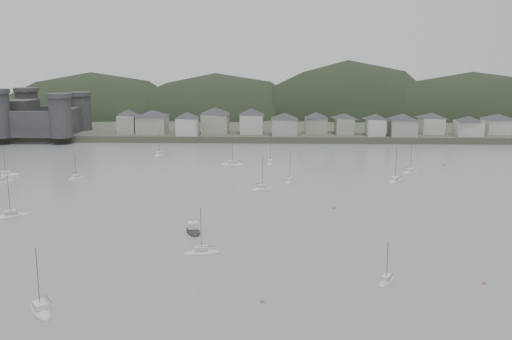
{
  "coord_description": "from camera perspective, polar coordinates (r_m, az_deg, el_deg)",
  "views": [
    {
      "loc": [
        5.6,
        -92.08,
        38.37
      ],
      "look_at": [
        0.0,
        75.0,
        6.0
      ],
      "focal_mm": 40.44,
      "sensor_mm": 36.0,
      "label": 1
    }
  ],
  "objects": [
    {
      "name": "waterfront_town",
      "position": [
        280.65,
        11.17,
        4.68
      ],
      "size": [
        451.48,
        28.46,
        12.92
      ],
      "color": "gray",
      "rests_on": "far_shore_land"
    },
    {
      "name": "castle",
      "position": [
        300.75,
        -22.86,
        4.87
      ],
      "size": [
        66.0,
        43.0,
        20.0
      ],
      "color": "#2E2E30",
      "rests_on": "far_shore_land"
    },
    {
      "name": "far_shore_land",
      "position": [
        388.87,
        1.09,
        5.52
      ],
      "size": [
        900.0,
        250.0,
        3.0
      ],
      "primitive_type": "cube",
      "color": "#383D2D",
      "rests_on": "ground"
    },
    {
      "name": "motor_launch_far",
      "position": [
        131.1,
        -6.24,
        -6.0
      ],
      "size": [
        5.09,
        8.56,
        3.92
      ],
      "rotation": [
        0.0,
        0.0,
        3.43
      ],
      "color": "black",
      "rests_on": "ground"
    },
    {
      "name": "forested_ridge",
      "position": [
        364.88,
        1.78,
        3.13
      ],
      "size": [
        851.55,
        103.94,
        102.57
      ],
      "color": "black",
      "rests_on": "ground"
    },
    {
      "name": "ground",
      "position": [
        99.92,
        -1.47,
        -11.63
      ],
      "size": [
        900.0,
        900.0,
        0.0
      ],
      "primitive_type": "plane",
      "color": "slate",
      "rests_on": "ground"
    },
    {
      "name": "mooring_buoys",
      "position": [
        133.52,
        5.18,
        -5.72
      ],
      "size": [
        135.41,
        123.37,
        0.7
      ],
      "color": "#B4603C",
      "rests_on": "ground"
    },
    {
      "name": "moored_fleet",
      "position": [
        162.76,
        -11.77,
        -2.85
      ],
      "size": [
        264.81,
        163.88,
        12.48
      ],
      "color": "beige",
      "rests_on": "ground"
    }
  ]
}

